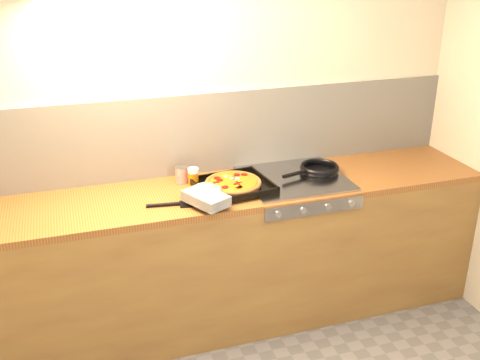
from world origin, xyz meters
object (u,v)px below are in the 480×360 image
object	(u,v)px
juice_glass	(193,177)
frying_pan	(319,169)
pizza_on_tray	(225,187)
tomato_can	(181,175)

from	to	relation	value
juice_glass	frying_pan	bearing A→B (deg)	-5.63
pizza_on_tray	juice_glass	world-z (taller)	juice_glass
pizza_on_tray	tomato_can	world-z (taller)	tomato_can
tomato_can	juice_glass	bearing A→B (deg)	-44.88
pizza_on_tray	tomato_can	xyz separation A→B (m)	(-0.20, 0.24, 0.01)
tomato_can	pizza_on_tray	bearing A→B (deg)	-50.66
pizza_on_tray	frying_pan	world-z (taller)	pizza_on_tray
pizza_on_tray	juice_glass	bearing A→B (deg)	127.26
pizza_on_tray	juice_glass	size ratio (longest dim) A/B	5.28
frying_pan	tomato_can	world-z (taller)	tomato_can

